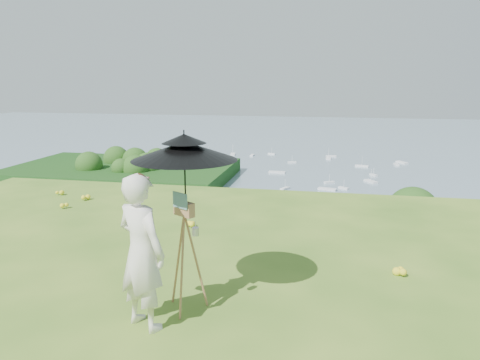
# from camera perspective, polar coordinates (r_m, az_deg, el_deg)

# --- Properties ---
(ground) EXTENTS (14.00, 14.00, 0.00)m
(ground) POSITION_cam_1_polar(r_m,az_deg,el_deg) (6.11, -12.24, -15.96)
(ground) COLOR #426E1F
(ground) RESTS_ON ground
(shoreline_tier) EXTENTS (170.00, 28.00, 8.00)m
(shoreline_tier) POSITION_cam_1_polar(r_m,az_deg,el_deg) (88.88, 9.08, -13.82)
(shoreline_tier) COLOR slate
(shoreline_tier) RESTS_ON bay_water
(bay_water) EXTENTS (700.00, 700.00, 0.00)m
(bay_water) POSITION_cam_1_polar(r_m,az_deg,el_deg) (247.67, 10.80, 3.49)
(bay_water) COLOR slate
(bay_water) RESTS_ON ground
(peninsula) EXTENTS (90.00, 60.00, 12.00)m
(peninsula) POSITION_cam_1_polar(r_m,az_deg,el_deg) (180.42, -14.13, 1.72)
(peninsula) COLOR #103D10
(peninsula) RESTS_ON bay_water
(slope_trees) EXTENTS (110.00, 50.00, 6.00)m
(slope_trees) POSITION_cam_1_polar(r_m,az_deg,el_deg) (43.77, 7.64, -11.93)
(slope_trees) COLOR #234615
(slope_trees) RESTS_ON forest_slope
(harbor_town) EXTENTS (110.00, 22.00, 5.00)m
(harbor_town) POSITION_cam_1_polar(r_m,az_deg,el_deg) (86.24, 9.23, -9.94)
(harbor_town) COLOR silver
(harbor_town) RESTS_ON shoreline_tier
(moored_boats) EXTENTS (140.00, 140.00, 0.70)m
(moored_boats) POSITION_cam_1_polar(r_m,az_deg,el_deg) (170.51, 6.20, -0.17)
(moored_boats) COLOR white
(moored_boats) RESTS_ON bay_water
(wildflowers) EXTENTS (10.00, 10.50, 0.12)m
(wildflowers) POSITION_cam_1_polar(r_m,az_deg,el_deg) (6.28, -11.34, -14.46)
(wildflowers) COLOR yellow
(wildflowers) RESTS_ON ground
(painter) EXTENTS (0.80, 0.69, 1.84)m
(painter) POSITION_cam_1_polar(r_m,az_deg,el_deg) (5.52, -11.92, -8.57)
(painter) COLOR silver
(painter) RESTS_ON ground
(field_easel) EXTENTS (0.80, 0.80, 1.53)m
(field_easel) POSITION_cam_1_polar(r_m,az_deg,el_deg) (5.89, -6.69, -8.68)
(field_easel) COLOR #9A6A40
(field_easel) RESTS_ON ground
(sun_umbrella) EXTENTS (1.64, 1.64, 1.01)m
(sun_umbrella) POSITION_cam_1_polar(r_m,az_deg,el_deg) (5.63, -6.74, 0.95)
(sun_umbrella) COLOR black
(sun_umbrella) RESTS_ON field_easel
(painter_cap) EXTENTS (0.26, 0.29, 0.10)m
(painter_cap) POSITION_cam_1_polar(r_m,az_deg,el_deg) (5.28, -12.34, 0.27)
(painter_cap) COLOR #BD6B68
(painter_cap) RESTS_ON painter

